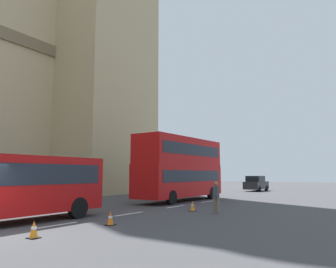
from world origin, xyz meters
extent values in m
cube|color=silver|center=(2.98, 0.00, 0.01)|extent=(2.20, 0.16, 0.01)
cube|color=silver|center=(7.58, 0.00, 0.01)|extent=(2.20, 0.16, 0.01)
cube|color=silver|center=(12.18, 0.00, 0.01)|extent=(2.20, 0.16, 0.01)
cube|color=silver|center=(16.78, 0.00, 0.01)|extent=(2.20, 0.16, 0.01)
cube|color=#B20F0F|center=(2.31, 2.00, 1.65)|extent=(8.03, 2.50, 2.50)
cube|color=#1E232D|center=(2.31, 2.00, 2.10)|extent=(7.39, 2.54, 0.90)
cylinder|color=black|center=(4.88, 0.88, 0.50)|extent=(1.00, 0.30, 1.00)
cube|color=#B20F0F|center=(16.02, 2.00, 1.60)|extent=(9.47, 2.50, 2.40)
cube|color=#1E232D|center=(16.02, 2.00, 1.95)|extent=(8.53, 2.54, 0.84)
cube|color=#B20F0F|center=(16.02, 2.00, 3.85)|extent=(9.29, 2.50, 2.10)
cube|color=#1E232D|center=(16.02, 2.00, 3.95)|extent=(8.53, 2.54, 0.84)
cylinder|color=black|center=(19.05, 0.88, 0.50)|extent=(1.00, 0.30, 1.00)
cylinder|color=black|center=(12.98, 0.88, 0.50)|extent=(1.00, 0.30, 1.00)
cube|color=black|center=(33.52, 1.93, 0.70)|extent=(4.40, 1.80, 0.90)
cube|color=black|center=(33.32, 1.93, 1.50)|extent=(2.46, 1.66, 0.70)
cylinder|color=black|center=(34.93, 1.12, 0.32)|extent=(0.64, 0.30, 0.64)
cylinder|color=black|center=(32.11, 1.12, 0.32)|extent=(0.64, 0.30, 0.64)
cube|color=black|center=(0.91, -1.64, 0.01)|extent=(0.36, 0.36, 0.03)
cone|color=orange|center=(0.91, -1.64, 0.31)|extent=(0.28, 0.28, 0.55)
cylinder|color=white|center=(0.91, -1.64, 0.33)|extent=(0.17, 0.17, 0.08)
cube|color=black|center=(4.30, -1.83, 0.01)|extent=(0.36, 0.36, 0.03)
cone|color=orange|center=(4.30, -1.83, 0.31)|extent=(0.28, 0.28, 0.55)
cylinder|color=white|center=(4.30, -1.83, 0.33)|extent=(0.17, 0.17, 0.08)
cube|color=black|center=(10.58, -2.16, 0.01)|extent=(0.36, 0.36, 0.03)
cone|color=orange|center=(10.58, -2.16, 0.31)|extent=(0.28, 0.28, 0.55)
cylinder|color=white|center=(10.58, -2.16, 0.33)|extent=(0.17, 0.17, 0.08)
cylinder|color=#726651|center=(10.40, -3.63, 0.43)|extent=(0.16, 0.16, 0.86)
cylinder|color=#726651|center=(10.43, -3.83, 0.43)|extent=(0.16, 0.16, 0.86)
cube|color=#3F3F47|center=(10.42, -3.73, 1.16)|extent=(0.43, 0.29, 0.60)
sphere|color=#936B4C|center=(10.42, -3.73, 1.58)|extent=(0.22, 0.22, 0.22)
camera|label=1|loc=(-5.62, -11.44, 2.13)|focal=34.21mm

